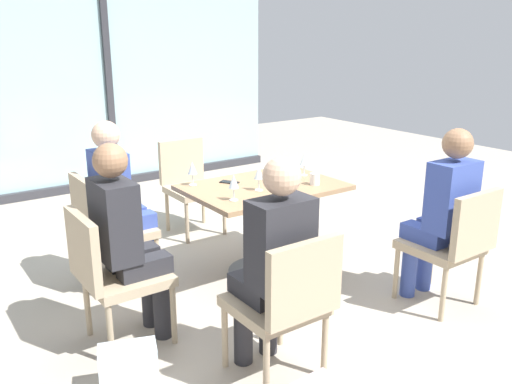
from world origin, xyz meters
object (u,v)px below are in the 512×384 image
wine_glass_0 (304,160)px  wine_glass_3 (283,160)px  wine_glass_1 (234,182)px  coffee_cup (315,179)px  chair_near_window (190,181)px  person_far_left (119,196)px  person_front_left (274,257)px  person_side_end (126,234)px  cell_phone_on_table (229,182)px  handbag_0 (129,370)px  chair_front_right (454,241)px  chair_front_left (286,299)px  chair_far_left (106,224)px  person_front_right (443,208)px  wine_glass_2 (259,173)px  wine_glass_4 (192,168)px  dining_table_main (263,210)px  chair_side_end (111,270)px

wine_glass_0 → wine_glass_3: size_ratio=1.00×
wine_glass_1 → coffee_cup: bearing=-1.7°
chair_near_window → person_far_left: person_far_left is taller
chair_near_window → person_front_left: 2.42m
person_side_end → cell_phone_on_table: bearing=26.2°
person_far_left → handbag_0: person_far_left is taller
chair_front_right → person_far_left: size_ratio=0.69×
chair_near_window → chair_front_left: bearing=-106.8°
wine_glass_1 → chair_far_left: bearing=135.8°
wine_glass_3 → chair_near_window: bearing=106.1°
wine_glass_3 → handbag_0: size_ratio=0.62×
person_front_right → wine_glass_0: person_front_right is taller
chair_front_right → wine_glass_2: (-0.84, 1.10, 0.37)m
chair_front_right → wine_glass_4: bearing=127.7°
chair_front_left → cell_phone_on_table: bearing=68.8°
wine_glass_0 → wine_glass_1: size_ratio=1.00×
dining_table_main → chair_far_left: size_ratio=1.34×
person_side_end → chair_far_left: bearing=78.9°
cell_phone_on_table → chair_side_end: bearing=174.0°
chair_far_left → person_far_left: 0.23m
wine_glass_3 → person_side_end: bearing=-163.4°
person_front_left → coffee_cup: 1.37m
dining_table_main → person_front_right: person_front_right is taller
chair_side_end → wine_glass_3: 1.76m
cell_phone_on_table → person_far_left: bearing=131.6°
chair_side_end → chair_near_window: (1.35, 1.52, 0.00)m
person_far_left → wine_glass_1: person_far_left is taller
person_far_left → wine_glass_1: size_ratio=6.81×
chair_side_end → person_far_left: person_far_left is taller
chair_side_end → person_front_right: person_front_right is taller
dining_table_main → coffee_cup: coffee_cup is taller
person_front_left → wine_glass_3: bearing=50.2°
wine_glass_3 → coffee_cup: 0.37m
wine_glass_0 → wine_glass_3: 0.17m
chair_front_left → wine_glass_0: bearing=46.9°
wine_glass_3 → chair_front_right: bearing=-72.7°
person_far_left → wine_glass_2: person_far_left is taller
person_front_right → wine_glass_1: size_ratio=6.81×
chair_far_left → person_side_end: (-0.15, -0.79, 0.20)m
dining_table_main → chair_far_left: 1.19m
dining_table_main → person_front_left: person_front_left is taller
wine_glass_0 → coffee_cup: wine_glass_0 is taller
person_side_end → wine_glass_0: bearing=12.1°
wine_glass_4 → cell_phone_on_table: 0.31m
chair_side_end → wine_glass_0: size_ratio=4.70×
person_front_right → coffee_cup: 0.96m
person_far_left → wine_glass_4: 0.58m
chair_side_end → person_side_end: (0.11, 0.00, 0.20)m
chair_front_left → handbag_0: size_ratio=2.90×
chair_front_left → chair_side_end: bearing=125.2°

